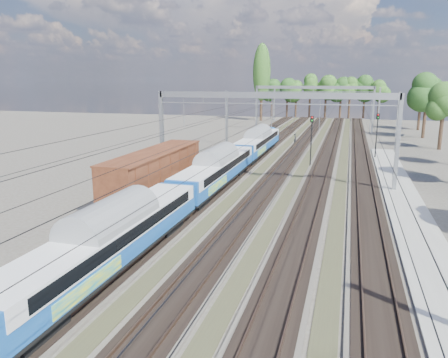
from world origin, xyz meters
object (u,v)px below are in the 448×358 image
(worker, at_px, (295,139))
(signal_far, at_px, (377,131))
(signal_near, at_px, (311,135))
(emu_train, at_px, (216,166))
(freight_boxcar, at_px, (155,170))

(worker, relative_size, signal_far, 0.27)
(worker, xyz_separation_m, signal_near, (4.07, -18.44, 2.97))
(emu_train, distance_m, signal_near, 16.38)
(freight_boxcar, distance_m, worker, 37.40)
(freight_boxcar, height_order, signal_near, signal_near)
(emu_train, bearing_deg, signal_near, 62.84)
(signal_near, xyz_separation_m, signal_far, (7.74, 6.85, -0.02))
(signal_near, bearing_deg, emu_train, -95.10)
(freight_boxcar, distance_m, signal_near, 21.72)
(freight_boxcar, relative_size, worker, 9.31)
(signal_far, bearing_deg, worker, 158.09)
(emu_train, xyz_separation_m, freight_boxcar, (-4.50, -3.57, 0.04))
(emu_train, height_order, worker, emu_train)
(emu_train, height_order, freight_boxcar, emu_train)
(freight_boxcar, height_order, worker, freight_boxcar)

